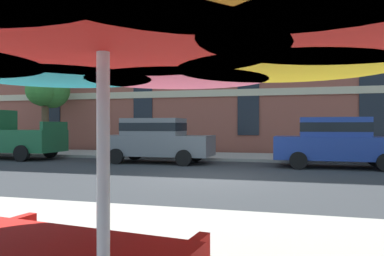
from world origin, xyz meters
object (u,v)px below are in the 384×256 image
Objects in this scene: sedan_gray at (156,139)px; pickup_green at (2,136)px; sedan_blue at (337,141)px; street_tree_left at (47,91)px.

pickup_green is at bearing 180.00° from sedan_gray.
sedan_gray is at bearing -0.00° from pickup_green.
pickup_green is at bearing 180.00° from sedan_blue.
pickup_green is 1.15× the size of street_tree_left.
sedan_blue is at bearing 0.00° from sedan_gray.
pickup_green is 7.41m from sedan_gray.
street_tree_left is at bearing 94.14° from pickup_green.
pickup_green is 4.25m from street_tree_left.
sedan_blue is at bearing -13.70° from street_tree_left.
sedan_gray is at bearing -24.71° from street_tree_left.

